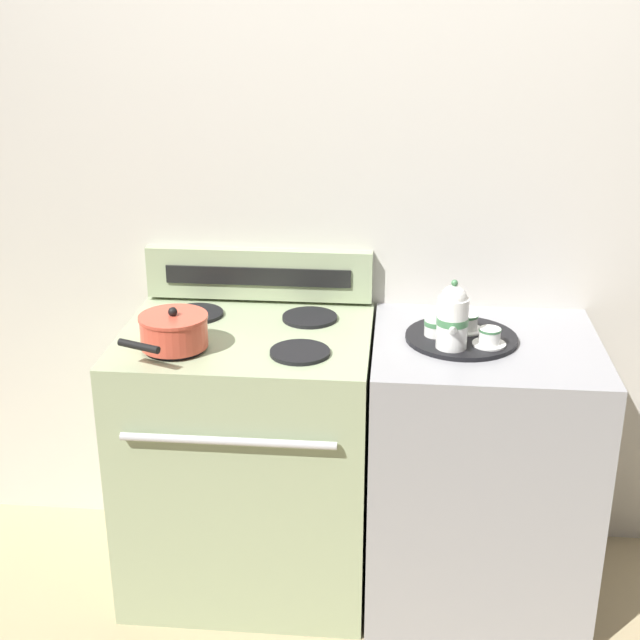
# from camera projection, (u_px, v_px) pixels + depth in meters

# --- Properties ---
(ground_plane) EXTENTS (6.00, 6.00, 0.00)m
(ground_plane) POSITION_uv_depth(u_px,v_px,m) (354.00, 576.00, 3.07)
(ground_plane) COLOR tan
(wall_back) EXTENTS (6.00, 0.05, 2.20)m
(wall_back) POSITION_uv_depth(u_px,v_px,m) (364.00, 242.00, 2.99)
(wall_back) COLOR beige
(wall_back) RESTS_ON ground
(stove) EXTENTS (0.78, 0.66, 0.90)m
(stove) POSITION_uv_depth(u_px,v_px,m) (249.00, 458.00, 2.94)
(stove) COLOR #9EAD84
(stove) RESTS_ON ground
(control_panel) EXTENTS (0.77, 0.05, 0.17)m
(control_panel) POSITION_uv_depth(u_px,v_px,m) (259.00, 274.00, 3.01)
(control_panel) COLOR #9EAD84
(control_panel) RESTS_ON stove
(side_counter) EXTENTS (0.69, 0.63, 0.89)m
(side_counter) POSITION_uv_depth(u_px,v_px,m) (478.00, 469.00, 2.88)
(side_counter) COLOR #939399
(side_counter) RESTS_ON ground
(saucepan) EXTENTS (0.23, 0.29, 0.12)m
(saucepan) POSITION_uv_depth(u_px,v_px,m) (173.00, 331.00, 2.64)
(saucepan) COLOR #D14C38
(saucepan) RESTS_ON stove
(serving_tray) EXTENTS (0.34, 0.34, 0.01)m
(serving_tray) POSITION_uv_depth(u_px,v_px,m) (461.00, 338.00, 2.73)
(serving_tray) COLOR black
(serving_tray) RESTS_ON side_counter
(teapot) EXTENTS (0.09, 0.15, 0.21)m
(teapot) POSITION_uv_depth(u_px,v_px,m) (453.00, 317.00, 2.61)
(teapot) COLOR white
(teapot) RESTS_ON serving_tray
(teacup_left) EXTENTS (0.10, 0.10, 0.05)m
(teacup_left) POSITION_uv_depth(u_px,v_px,m) (467.00, 323.00, 2.76)
(teacup_left) COLOR white
(teacup_left) RESTS_ON serving_tray
(teacup_right) EXTENTS (0.10, 0.10, 0.05)m
(teacup_right) POSITION_uv_depth(u_px,v_px,m) (489.00, 337.00, 2.65)
(teacup_right) COLOR white
(teacup_right) RESTS_ON serving_tray
(creamer_jug) EXTENTS (0.07, 0.07, 0.08)m
(creamer_jug) POSITION_uv_depth(u_px,v_px,m) (436.00, 323.00, 2.72)
(creamer_jug) COLOR white
(creamer_jug) RESTS_ON serving_tray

